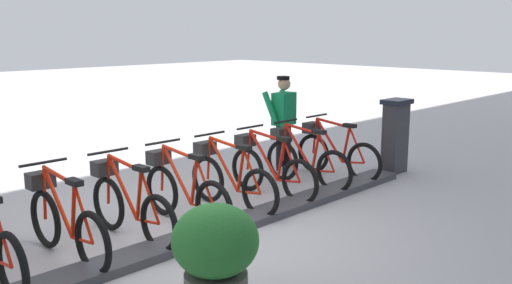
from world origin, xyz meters
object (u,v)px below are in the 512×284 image
Objects in this scene: bike_docked_2 at (269,168)px; bike_docked_6 at (64,220)px; bike_docked_5 at (128,204)px; bike_docked_1 at (304,159)px; payment_kiosk at (395,135)px; bike_docked_4 at (183,190)px; planter_bush at (215,252)px; worker_near_rack at (283,120)px; bike_docked_0 at (334,152)px; bike_docked_3 at (229,178)px.

bike_docked_6 is at bearing 90.00° from bike_docked_2.
bike_docked_1 is at bearing -90.00° from bike_docked_5.
bike_docked_1 is 1.00× the size of bike_docked_2.
bike_docked_6 is at bearing 90.00° from bike_docked_5.
bike_docked_6 is (0.57, 5.82, -0.24)m from payment_kiosk.
bike_docked_4 is 1.00× the size of bike_docked_5.
bike_docked_2 is at bearing 77.53° from payment_kiosk.
bike_docked_2 is at bearing -54.66° from planter_bush.
payment_kiosk is at bearing -97.75° from bike_docked_4.
worker_near_rack is (0.91, -3.76, 0.48)m from bike_docked_5.
bike_docked_5 is at bearing -12.28° from planter_bush.
bike_docked_2 and bike_docked_6 have the same top height.
bike_docked_5 is at bearing -90.00° from bike_docked_6.
bike_docked_0 is 4.92m from planter_bush.
payment_kiosk is 0.74× the size of bike_docked_1.
bike_docked_2 is 1.62m from bike_docked_4.
payment_kiosk is 1.88m from bike_docked_1.
bike_docked_3 is 1.62m from bike_docked_5.
bike_docked_5 is at bearing 90.00° from bike_docked_1.
planter_bush is at bearing 114.39° from bike_docked_0.
bike_docked_4 is at bearing -90.00° from bike_docked_5.
bike_docked_1 is at bearing -61.05° from planter_bush.
worker_near_rack is (0.91, -1.34, 0.48)m from bike_docked_2.
bike_docked_4 is (0.00, 3.23, 0.00)m from bike_docked_0.
bike_docked_3 is 0.81m from bike_docked_4.
payment_kiosk reaches higher than bike_docked_3.
planter_bush is at bearing 105.00° from payment_kiosk.
bike_docked_0 is 1.04× the size of worker_near_rack.
bike_docked_4 is at bearing 107.05° from worker_near_rack.
worker_near_rack is at bearing 40.12° from payment_kiosk.
bike_docked_2 is at bearing 124.08° from worker_near_rack.
bike_docked_1 and bike_docked_6 have the same top height.
bike_docked_2 is (0.00, 0.81, 0.00)m from bike_docked_1.
bike_docked_1 is at bearing -90.00° from bike_docked_4.
bike_docked_0 is 2.42m from bike_docked_3.
payment_kiosk reaches higher than bike_docked_6.
payment_kiosk is 2.66m from bike_docked_2.
worker_near_rack reaches higher than bike_docked_1.
worker_near_rack is at bearing 16.92° from bike_docked_0.
bike_docked_3 is 2.89m from planter_bush.
bike_docked_4 is at bearing 90.00° from bike_docked_2.
bike_docked_4 is at bearing 82.25° from payment_kiosk.
planter_bush is at bearing 148.40° from bike_docked_4.
bike_docked_0 and bike_docked_1 have the same top height.
bike_docked_5 is 2.08m from planter_bush.
bike_docked_2 is 1.00× the size of bike_docked_5.
worker_near_rack is (0.91, -4.57, 0.48)m from bike_docked_6.
bike_docked_0 and bike_docked_4 have the same top height.
bike_docked_6 is 1.04× the size of worker_near_rack.
bike_docked_1 is 1.15m from worker_near_rack.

